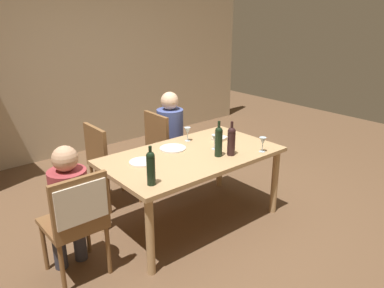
{
  "coord_description": "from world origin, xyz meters",
  "views": [
    {
      "loc": [
        -2.17,
        -2.59,
        2.06
      ],
      "look_at": [
        0.0,
        0.0,
        0.84
      ],
      "focal_mm": 35.2,
      "sensor_mm": 36.0,
      "label": 1
    }
  ],
  "objects_px": {
    "wine_bottle_tall_green": "(151,167)",
    "wine_glass_centre": "(263,141)",
    "wine_bottle_short_olive": "(231,140)",
    "dinner_plate_host": "(142,162)",
    "dining_table": "(192,162)",
    "person_woman_host": "(69,201)",
    "person_man_bearded": "(172,132)",
    "chair_left_end": "(78,214)",
    "dinner_plate_guest_left": "(173,148)",
    "chair_far_left": "(107,159)",
    "wine_glass_near_left": "(187,131)",
    "wine_bottle_dark_red": "(219,141)",
    "handbag": "(143,183)",
    "chair_far_right": "(165,144)",
    "wine_glass_near_right": "(215,139)"
  },
  "relations": [
    {
      "from": "wine_bottle_short_olive",
      "to": "wine_glass_centre",
      "type": "relative_size",
      "value": 2.23
    },
    {
      "from": "person_woman_host",
      "to": "dinner_plate_guest_left",
      "type": "bearing_deg",
      "value": 9.64
    },
    {
      "from": "chair_far_right",
      "to": "person_woman_host",
      "type": "relative_size",
      "value": 0.83
    },
    {
      "from": "wine_glass_near_right",
      "to": "chair_left_end",
      "type": "bearing_deg",
      "value": -176.97
    },
    {
      "from": "wine_glass_centre",
      "to": "chair_far_right",
      "type": "bearing_deg",
      "value": 101.83
    },
    {
      "from": "person_woman_host",
      "to": "wine_bottle_tall_green",
      "type": "height_order",
      "value": "person_woman_host"
    },
    {
      "from": "chair_left_end",
      "to": "wine_glass_near_left",
      "type": "bearing_deg",
      "value": 17.1
    },
    {
      "from": "chair_left_end",
      "to": "wine_bottle_short_olive",
      "type": "distance_m",
      "value": 1.53
    },
    {
      "from": "dining_table",
      "to": "wine_glass_centre",
      "type": "xyz_separation_m",
      "value": [
        0.56,
        -0.4,
        0.19
      ]
    },
    {
      "from": "dining_table",
      "to": "wine_bottle_short_olive",
      "type": "bearing_deg",
      "value": -44.19
    },
    {
      "from": "handbag",
      "to": "chair_far_right",
      "type": "bearing_deg",
      "value": 0.0
    },
    {
      "from": "chair_left_end",
      "to": "chair_far_left",
      "type": "distance_m",
      "value": 1.25
    },
    {
      "from": "person_woman_host",
      "to": "person_man_bearded",
      "type": "height_order",
      "value": "person_man_bearded"
    },
    {
      "from": "wine_bottle_tall_green",
      "to": "wine_bottle_dark_red",
      "type": "bearing_deg",
      "value": 7.15
    },
    {
      "from": "wine_bottle_tall_green",
      "to": "wine_bottle_short_olive",
      "type": "xyz_separation_m",
      "value": [
        0.95,
        0.05,
        -0.0
      ]
    },
    {
      "from": "wine_bottle_short_olive",
      "to": "chair_far_left",
      "type": "bearing_deg",
      "value": 123.29
    },
    {
      "from": "person_man_bearded",
      "to": "dinner_plate_guest_left",
      "type": "distance_m",
      "value": 0.8
    },
    {
      "from": "wine_glass_centre",
      "to": "handbag",
      "type": "distance_m",
      "value": 1.58
    },
    {
      "from": "chair_left_end",
      "to": "wine_bottle_short_olive",
      "type": "bearing_deg",
      "value": -5.2
    },
    {
      "from": "dining_table",
      "to": "chair_far_left",
      "type": "distance_m",
      "value": 0.99
    },
    {
      "from": "dining_table",
      "to": "wine_glass_near_right",
      "type": "relative_size",
      "value": 11.44
    },
    {
      "from": "person_woman_host",
      "to": "wine_bottle_tall_green",
      "type": "relative_size",
      "value": 3.39
    },
    {
      "from": "wine_bottle_short_olive",
      "to": "dinner_plate_host",
      "type": "relative_size",
      "value": 1.43
    },
    {
      "from": "dining_table",
      "to": "handbag",
      "type": "distance_m",
      "value": 1.02
    },
    {
      "from": "chair_far_right",
      "to": "person_man_bearded",
      "type": "height_order",
      "value": "person_man_bearded"
    },
    {
      "from": "wine_bottle_tall_green",
      "to": "wine_glass_near_left",
      "type": "height_order",
      "value": "wine_bottle_tall_green"
    },
    {
      "from": "handbag",
      "to": "person_woman_host",
      "type": "bearing_deg",
      "value": -145.02
    },
    {
      "from": "person_man_bearded",
      "to": "wine_glass_near_left",
      "type": "relative_size",
      "value": 7.72
    },
    {
      "from": "dining_table",
      "to": "chair_far_right",
      "type": "height_order",
      "value": "chair_far_right"
    },
    {
      "from": "wine_bottle_tall_green",
      "to": "wine_glass_near_right",
      "type": "distance_m",
      "value": 0.97
    },
    {
      "from": "person_man_bearded",
      "to": "wine_bottle_tall_green",
      "type": "height_order",
      "value": "person_man_bearded"
    },
    {
      "from": "dining_table",
      "to": "wine_bottle_short_olive",
      "type": "relative_size",
      "value": 5.13
    },
    {
      "from": "person_man_bearded",
      "to": "dinner_plate_host",
      "type": "distance_m",
      "value": 1.17
    },
    {
      "from": "dining_table",
      "to": "wine_bottle_tall_green",
      "type": "distance_m",
      "value": 0.78
    },
    {
      "from": "chair_far_left",
      "to": "dinner_plate_host",
      "type": "relative_size",
      "value": 3.97
    },
    {
      "from": "person_woman_host",
      "to": "wine_bottle_dark_red",
      "type": "height_order",
      "value": "person_woman_host"
    },
    {
      "from": "dinner_plate_guest_left",
      "to": "handbag",
      "type": "height_order",
      "value": "dinner_plate_guest_left"
    },
    {
      "from": "chair_far_right",
      "to": "chair_far_left",
      "type": "bearing_deg",
      "value": -90.0
    },
    {
      "from": "person_woman_host",
      "to": "wine_bottle_tall_green",
      "type": "distance_m",
      "value": 0.69
    },
    {
      "from": "wine_glass_centre",
      "to": "dinner_plate_guest_left",
      "type": "bearing_deg",
      "value": 135.01
    },
    {
      "from": "wine_bottle_tall_green",
      "to": "wine_glass_centre",
      "type": "distance_m",
      "value": 1.24
    },
    {
      "from": "wine_glass_near_left",
      "to": "wine_bottle_short_olive",
      "type": "bearing_deg",
      "value": -83.67
    },
    {
      "from": "dining_table",
      "to": "dinner_plate_host",
      "type": "height_order",
      "value": "dinner_plate_host"
    },
    {
      "from": "chair_left_end",
      "to": "wine_glass_near_left",
      "type": "xyz_separation_m",
      "value": [
        1.44,
        0.44,
        0.25
      ]
    },
    {
      "from": "dining_table",
      "to": "wine_bottle_dark_red",
      "type": "xyz_separation_m",
      "value": [
        0.15,
        -0.21,
        0.24
      ]
    },
    {
      "from": "wine_bottle_short_olive",
      "to": "chair_left_end",
      "type": "bearing_deg",
      "value": 174.8
    },
    {
      "from": "dinner_plate_guest_left",
      "to": "wine_bottle_short_olive",
      "type": "bearing_deg",
      "value": -55.78
    },
    {
      "from": "dining_table",
      "to": "wine_glass_centre",
      "type": "distance_m",
      "value": 0.71
    },
    {
      "from": "wine_bottle_dark_red",
      "to": "person_woman_host",
      "type": "bearing_deg",
      "value": 170.53
    },
    {
      "from": "wine_bottle_tall_green",
      "to": "person_man_bearded",
      "type": "bearing_deg",
      "value": 47.15
    }
  ]
}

